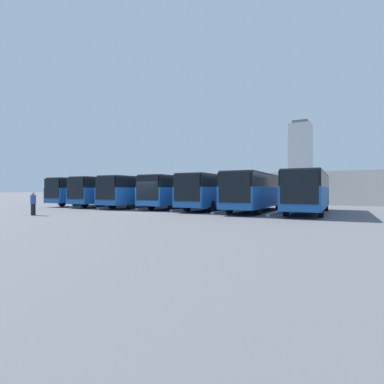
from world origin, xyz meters
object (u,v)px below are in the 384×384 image
(bus_4, at_px, (144,191))
(bus_0, at_px, (308,191))
(bus_2, at_px, (216,191))
(pedestrian, at_px, (33,203))
(bus_5, at_px, (116,191))
(bus_1, at_px, (256,191))
(bus_3, at_px, (181,191))
(bus_6, at_px, (93,191))

(bus_4, bearing_deg, bus_0, 175.82)
(bus_2, bearing_deg, pedestrian, 52.34)
(bus_4, height_order, bus_5, same)
(bus_2, bearing_deg, bus_1, 167.05)
(pedestrian, bearing_deg, bus_4, -19.74)
(bus_0, bearing_deg, bus_1, -1.57)
(bus_2, relative_size, bus_3, 1.00)
(bus_4, xyz_separation_m, bus_6, (8.20, -0.53, 0.00))
(bus_2, bearing_deg, bus_6, -4.00)
(bus_1, distance_m, bus_2, 4.16)
(bus_4, bearing_deg, bus_6, -6.93)
(bus_0, xyz_separation_m, pedestrian, (16.66, 11.75, -0.87))
(bus_0, height_order, bus_2, same)
(bus_3, bearing_deg, bus_5, 1.03)
(bus_4, xyz_separation_m, pedestrian, (0.26, 12.03, -0.87))
(bus_1, height_order, bus_5, same)
(bus_2, xyz_separation_m, bus_6, (16.40, -0.22, 0.00))
(bus_1, height_order, pedestrian, bus_1)
(bus_2, distance_m, bus_5, 12.30)
(bus_2, distance_m, bus_6, 16.41)
(bus_0, xyz_separation_m, bus_5, (20.51, -0.40, 0.00))
(bus_1, relative_size, bus_6, 1.00)
(bus_1, bearing_deg, pedestrian, 39.58)
(bus_6, bearing_deg, bus_2, 176.00)
(bus_2, relative_size, bus_4, 1.00)
(bus_3, height_order, bus_6, same)
(bus_5, bearing_deg, bus_0, 175.66)
(bus_1, distance_m, bus_3, 8.28)
(bus_0, xyz_separation_m, bus_6, (24.61, -0.81, 0.00))
(bus_3, relative_size, pedestrian, 7.12)
(bus_5, relative_size, bus_6, 1.00)
(bus_0, height_order, bus_1, same)
(bus_0, bearing_deg, bus_5, -4.34)
(bus_4, relative_size, bus_5, 1.00)
(bus_2, xyz_separation_m, pedestrian, (8.46, 12.34, -0.87))
(bus_3, xyz_separation_m, bus_5, (8.20, 0.61, 0.00))
(bus_0, xyz_separation_m, bus_4, (16.40, -0.27, 0.00))
(bus_4, bearing_deg, bus_2, 178.94)
(bus_3, height_order, bus_5, same)
(bus_1, relative_size, pedestrian, 7.12)
(bus_2, height_order, pedestrian, bus_2)
(bus_1, distance_m, bus_4, 12.31)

